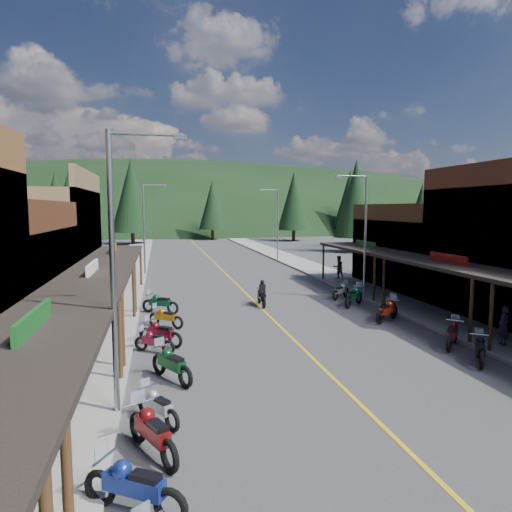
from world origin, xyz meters
TOP-DOWN VIEW (x-y plane):
  - ground at (0.00, 0.00)m, footprint 220.00×220.00m
  - centerline at (0.00, 20.00)m, footprint 0.15×90.00m
  - sidewalk_west at (-8.70, 20.00)m, footprint 3.40×94.00m
  - sidewalk_east at (8.70, 20.00)m, footprint 3.40×94.00m
  - shop_west_3 at (-13.78, 11.30)m, footprint 10.90×10.20m
  - shop_east_3 at (13.75, 11.30)m, footprint 10.90×10.20m
  - streetlight_0 at (-6.95, -6.00)m, footprint 2.16×0.18m
  - streetlight_1 at (-6.95, 22.00)m, footprint 2.16×0.18m
  - streetlight_2 at (6.95, 8.00)m, footprint 2.16×0.18m
  - streetlight_3 at (6.95, 30.00)m, footprint 2.16×0.18m
  - ridge_hill at (0.00, 135.00)m, footprint 310.00×140.00m
  - pine_1 at (-24.00, 70.00)m, footprint 5.88×5.88m
  - pine_2 at (-10.00, 58.00)m, footprint 6.72×6.72m
  - pine_3 at (4.00, 66.00)m, footprint 5.04×5.04m
  - pine_4 at (18.00, 60.00)m, footprint 5.88×5.88m
  - pine_5 at (34.00, 72.00)m, footprint 6.72×6.72m
  - pine_6 at (46.00, 64.00)m, footprint 5.04×5.04m
  - pine_7 at (-32.00, 76.00)m, footprint 5.88×5.88m
  - pine_8 at (-22.00, 40.00)m, footprint 4.48×4.48m
  - pine_9 at (24.00, 45.00)m, footprint 4.93×4.93m
  - pine_10 at (-18.00, 50.00)m, footprint 5.38×5.38m
  - pine_11 at (20.00, 38.00)m, footprint 5.82×5.82m
  - bike_west_3 at (-6.40, -10.50)m, footprint 2.31×1.86m
  - bike_west_4 at (-6.09, -8.44)m, footprint 1.76×2.45m
  - bike_west_5 at (-5.96, -6.74)m, footprint 1.56×1.94m
  - bike_west_6 at (-5.51, -3.70)m, footprint 1.85×2.40m
  - bike_west_7 at (-6.11, -0.44)m, footprint 1.89×1.57m
  - bike_west_8 at (-5.86, 0.47)m, footprint 2.15×1.93m
  - bike_west_9 at (-5.60, 3.51)m, footprint 2.00×1.76m
  - bike_west_10 at (-5.84, 6.70)m, footprint 2.31×1.84m
  - bike_east_6 at (6.03, -4.31)m, footprint 1.71×2.11m
  - bike_east_7 at (6.25, -2.32)m, footprint 2.04×2.10m
  - bike_east_8 at (5.72, 2.33)m, footprint 2.23×1.90m
  - bike_east_9 at (6.01, 2.84)m, footprint 2.17×1.99m
  - bike_east_10 at (5.59, 6.21)m, footprint 2.24×2.17m
  - bike_east_11 at (5.70, 8.47)m, footprint 1.99×1.82m
  - rider_on_bike at (0.17, 7.45)m, footprint 0.80×2.17m
  - pedestrian_east_a at (8.25, -2.90)m, footprint 0.53×0.68m
  - pedestrian_east_b at (8.58, 15.97)m, footprint 0.98×0.67m

SIDE VIEW (x-z plane):
  - ground at x=0.00m, z-range 0.00..0.00m
  - ridge_hill at x=0.00m, z-range -30.00..30.00m
  - centerline at x=0.00m, z-range 0.00..0.01m
  - sidewalk_west at x=-8.70m, z-range 0.00..0.15m
  - sidewalk_east at x=8.70m, z-range 0.00..0.15m
  - bike_west_7 at x=-6.11m, z-range 0.00..1.07m
  - bike_west_5 at x=-5.96m, z-range 0.00..1.08m
  - bike_west_9 at x=-5.60m, z-range 0.00..1.15m
  - bike_east_11 at x=5.70m, z-range 0.00..1.16m
  - bike_east_6 at x=6.03m, z-range 0.00..1.18m
  - bike_west_8 at x=-5.86m, z-range 0.00..1.25m
  - bike_east_7 at x=6.25m, z-range 0.00..1.25m
  - bike_east_9 at x=6.01m, z-range 0.00..1.27m
  - bike_east_8 at x=5.72m, z-range 0.00..1.27m
  - bike_west_10 at x=-5.84m, z-range 0.00..1.29m
  - bike_west_3 at x=-6.40m, z-range 0.00..1.29m
  - rider_on_bike at x=0.17m, z-range -0.16..1.47m
  - bike_west_6 at x=-5.51m, z-range 0.00..1.33m
  - bike_east_10 at x=5.59m, z-range 0.00..1.34m
  - bike_west_4 at x=-6.09m, z-range 0.00..1.34m
  - pedestrian_east_a at x=8.25m, z-range 0.15..1.81m
  - pedestrian_east_b at x=8.58m, z-range 0.15..2.01m
  - shop_east_3 at x=13.75m, z-range -0.57..5.63m
  - shop_west_3 at x=-13.78m, z-range -0.58..7.62m
  - streetlight_0 at x=-6.95m, z-range 0.46..8.46m
  - streetlight_1 at x=-6.95m, z-range 0.46..8.46m
  - streetlight_2 at x=6.95m, z-range 0.46..8.46m
  - streetlight_3 at x=6.95m, z-range 0.46..8.46m
  - pine_8 at x=-22.00m, z-range 0.98..10.98m
  - pine_9 at x=24.00m, z-range 0.98..11.78m
  - pine_3 at x=4.00m, z-range 0.98..11.98m
  - pine_6 at x=46.00m, z-range 0.98..11.98m
  - pine_10 at x=-18.00m, z-range 0.98..12.58m
  - pine_11 at x=20.00m, z-range 0.99..13.39m
  - pine_1 at x=-24.00m, z-range 0.99..13.49m
  - pine_4 at x=18.00m, z-range 0.99..13.49m
  - pine_7 at x=-32.00m, z-range 0.99..13.49m
  - pine_2 at x=-10.00m, z-range 0.99..14.99m
  - pine_5 at x=34.00m, z-range 0.99..14.99m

